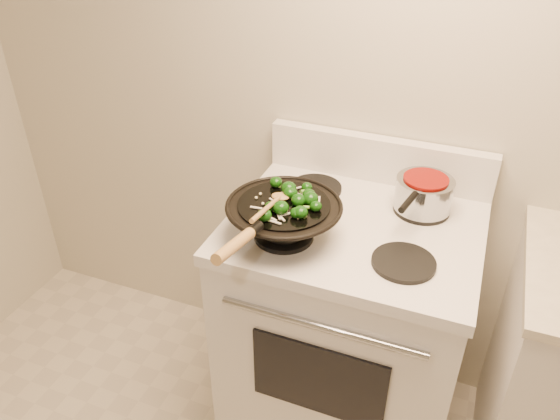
% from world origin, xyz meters
% --- Properties ---
extents(stove, '(0.78, 0.67, 1.08)m').
position_xyz_m(stove, '(-0.10, 1.17, 0.47)').
color(stove, silver).
rests_on(stove, ground).
extents(wok, '(0.34, 0.57, 0.20)m').
position_xyz_m(wok, '(-0.28, 1.02, 0.99)').
color(wok, black).
rests_on(wok, stove).
extents(stirfry, '(0.20, 0.23, 0.04)m').
position_xyz_m(stirfry, '(-0.25, 1.03, 1.05)').
color(stirfry, '#0D3508').
rests_on(stirfry, wok).
extents(wooden_spoon, '(0.06, 0.24, 0.07)m').
position_xyz_m(wooden_spoon, '(-0.29, 0.98, 1.06)').
color(wooden_spoon, '#9E743E').
rests_on(wooden_spoon, wok).
extents(saucepan, '(0.18, 0.29, 0.11)m').
position_xyz_m(saucepan, '(0.08, 1.32, 0.99)').
color(saucepan, '#999CA1').
rests_on(saucepan, stove).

